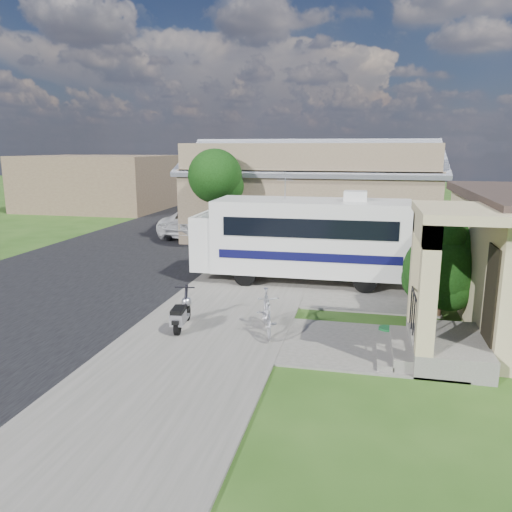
% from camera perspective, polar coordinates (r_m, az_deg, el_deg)
% --- Properties ---
extents(ground, '(120.00, 120.00, 0.00)m').
position_cam_1_polar(ground, '(13.50, -0.23, -7.73)').
color(ground, '#234713').
extents(street_slab, '(9.00, 80.00, 0.02)m').
position_cam_1_polar(street_slab, '(25.05, -12.01, 1.45)').
color(street_slab, black).
rests_on(street_slab, ground).
extents(sidewalk_slab, '(4.00, 80.00, 0.06)m').
position_cam_1_polar(sidewalk_slab, '(23.15, 2.81, 0.87)').
color(sidewalk_slab, '#5B5951').
rests_on(sidewalk_slab, ground).
extents(driveway_slab, '(7.00, 6.00, 0.05)m').
position_cam_1_polar(driveway_slab, '(17.53, 7.83, -3.01)').
color(driveway_slab, '#5B5951').
rests_on(driveway_slab, ground).
extents(walk_slab, '(4.00, 3.00, 0.05)m').
position_cam_1_polar(walk_slab, '(12.26, 12.72, -10.05)').
color(walk_slab, '#5B5951').
rests_on(walk_slab, ground).
extents(warehouse, '(12.50, 8.40, 5.04)m').
position_cam_1_polar(warehouse, '(26.61, 6.45, 6.58)').
color(warehouse, brown).
rests_on(warehouse, ground).
extents(distant_bldg_far, '(10.00, 8.00, 4.00)m').
position_cam_1_polar(distant_bldg_far, '(39.74, -17.58, 7.99)').
color(distant_bldg_far, brown).
rests_on(distant_bldg_far, ground).
extents(distant_bldg_near, '(8.00, 7.00, 3.20)m').
position_cam_1_polar(distant_bldg_near, '(49.75, -8.58, 8.73)').
color(distant_bldg_near, brown).
rests_on(distant_bldg_near, ground).
extents(street_tree_a, '(2.44, 2.40, 4.58)m').
position_cam_1_polar(street_tree_a, '(22.42, -4.41, 8.78)').
color(street_tree_a, black).
rests_on(street_tree_a, ground).
extents(street_tree_b, '(2.44, 2.40, 4.73)m').
position_cam_1_polar(street_tree_b, '(32.10, 0.83, 10.14)').
color(street_tree_b, black).
rests_on(street_tree_b, ground).
extents(street_tree_c, '(2.44, 2.40, 4.42)m').
position_cam_1_polar(street_tree_c, '(40.96, 3.42, 10.20)').
color(street_tree_c, black).
rests_on(street_tree_c, ground).
extents(motorhome, '(7.38, 2.48, 3.77)m').
position_cam_1_polar(motorhome, '(17.26, 5.45, 2.24)').
color(motorhome, silver).
rests_on(motorhome, ground).
extents(shrub, '(2.27, 2.16, 2.78)m').
position_cam_1_polar(shrub, '(14.61, 20.67, -1.16)').
color(shrub, black).
rests_on(shrub, ground).
extents(scooter, '(0.57, 1.52, 1.00)m').
position_cam_1_polar(scooter, '(12.97, -8.55, -6.60)').
color(scooter, black).
rests_on(scooter, ground).
extents(bicycle, '(1.00, 1.88, 1.09)m').
position_cam_1_polar(bicycle, '(12.56, 1.26, -6.65)').
color(bicycle, '#AFAEB6').
rests_on(bicycle, ground).
extents(pickup_truck, '(3.37, 5.84, 1.53)m').
position_cam_1_polar(pickup_truck, '(26.77, -6.23, 3.98)').
color(pickup_truck, silver).
rests_on(pickup_truck, ground).
extents(van, '(2.65, 6.21, 1.79)m').
position_cam_1_polar(van, '(34.12, -3.69, 6.04)').
color(van, silver).
rests_on(van, ground).
extents(garden_hose, '(0.40, 0.40, 0.18)m').
position_cam_1_polar(garden_hose, '(13.09, 14.70, -8.39)').
color(garden_hose, '#125C28').
rests_on(garden_hose, ground).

